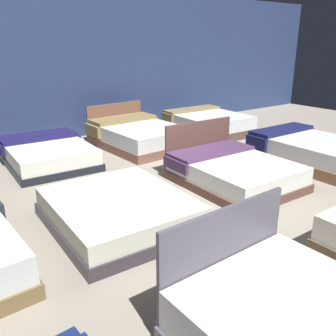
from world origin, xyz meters
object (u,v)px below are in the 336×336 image
(bed_5, at_px, (119,211))
(bed_7, at_px, (312,151))
(bed_6, at_px, (232,171))
(bed_9, at_px, (47,153))
(bed_10, at_px, (138,135))
(bed_11, at_px, (208,124))

(bed_5, distance_m, bed_7, 4.32)
(bed_6, xyz_separation_m, bed_9, (-2.15, 2.88, -0.02))
(bed_9, xyz_separation_m, bed_10, (2.10, 0.02, 0.05))
(bed_7, xyz_separation_m, bed_10, (-2.11, 3.05, 0.01))
(bed_6, height_order, bed_10, bed_6)
(bed_6, distance_m, bed_11, 3.53)
(bed_5, height_order, bed_6, bed_6)
(bed_10, xyz_separation_m, bed_11, (2.10, -0.03, -0.00))
(bed_11, bearing_deg, bed_7, -88.72)
(bed_5, height_order, bed_11, bed_11)
(bed_6, distance_m, bed_7, 2.07)
(bed_5, distance_m, bed_10, 3.78)
(bed_6, bearing_deg, bed_9, 128.16)
(bed_6, bearing_deg, bed_11, 55.91)
(bed_7, distance_m, bed_11, 3.02)
(bed_7, distance_m, bed_10, 3.71)
(bed_5, xyz_separation_m, bed_7, (4.31, 0.01, 0.06))
(bed_5, relative_size, bed_10, 0.88)
(bed_6, xyz_separation_m, bed_7, (2.06, -0.15, 0.02))
(bed_9, bearing_deg, bed_11, 2.38)
(bed_9, relative_size, bed_11, 1.05)
(bed_5, relative_size, bed_7, 0.90)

